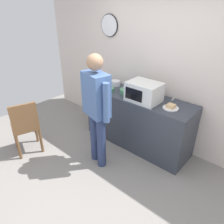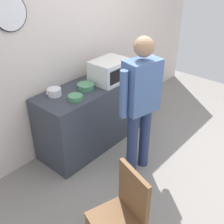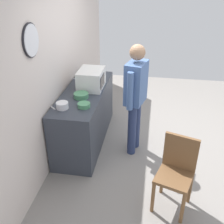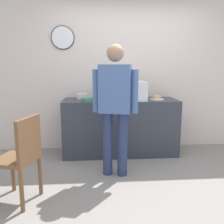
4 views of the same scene
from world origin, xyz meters
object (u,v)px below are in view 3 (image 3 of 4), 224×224
Objects in this scene: mixing_bowl at (84,105)px; wooden_chair at (176,170)px; cereal_bowl at (81,95)px; person_standing at (136,93)px; salad_bowl at (62,105)px; spoon_utensil at (52,107)px; sandwich_plate at (95,76)px; fork_utensil at (75,79)px; microwave at (91,79)px.

wooden_chair is (-0.67, -1.28, -0.42)m from mixing_bowl.
person_standing is at bearing -83.54° from cereal_bowl.
salad_bowl is 0.76× the size of cereal_bowl.
cereal_bowl is at bearing -39.68° from spoon_utensil.
person_standing is (0.38, -0.68, 0.07)m from mixing_bowl.
sandwich_plate reaches higher than wooden_chair.
wooden_chair is (-1.67, -1.70, -0.39)m from fork_utensil.
sandwich_plate is at bearing 45.66° from person_standing.
cereal_bowl is (0.38, -0.16, -0.01)m from salad_bowl.
person_standing reaches higher than wooden_chair.
sandwich_plate reaches higher than fork_utensil.
salad_bowl is 1.72m from wooden_chair.
sandwich_plate is (0.45, 0.04, -0.13)m from microwave.
salad_bowl is at bearing -89.58° from spoon_utensil.
spoon_utensil is 0.18× the size of wooden_chair.
fork_utensil is (1.01, 0.43, -0.03)m from mixing_bowl.
mixing_bowl is (-0.68, -0.05, -0.12)m from microwave.
cereal_bowl reaches higher than mixing_bowl.
salad_bowl reaches higher than spoon_utensil.
cereal_bowl is 1.74m from wooden_chair.
mixing_bowl is 1.04× the size of fork_utensil.
person_standing reaches higher than microwave.
microwave is 2.27× the size of cereal_bowl.
cereal_bowl is at bearing 96.46° from person_standing.
sandwich_plate is at bearing 37.07° from wooden_chair.
spoon_utensil is (-0.00, 0.15, -0.04)m from salad_bowl.
microwave is at bearing 67.61° from person_standing.
fork_utensil is 1.00× the size of spoon_utensil.
microwave is 0.87m from spoon_utensil.
fork_utensil is at bearing 23.41° from cereal_bowl.
cereal_bowl reaches higher than wooden_chair.
mixing_bowl reaches higher than fork_utensil.
sandwich_plate is at bearing -69.84° from fork_utensil.
microwave is 0.41m from cereal_bowl.
fork_utensil and spoon_utensil have the same top height.
salad_bowl is 1.07m from person_standing.
wooden_chair is at bearing -150.58° from person_standing.
wooden_chair is (-1.35, -1.32, -0.54)m from microwave.
spoon_utensil is at bearing 101.45° from mixing_bowl.
spoon_utensil is at bearing 71.23° from wooden_chair.
fork_utensil is at bearing 23.02° from mixing_bowl.
mixing_bowl is 1.50m from wooden_chair.
microwave reaches higher than mixing_bowl.
cereal_bowl is 1.25× the size of mixing_bowl.
mixing_bowl is (-0.29, -0.12, -0.01)m from cereal_bowl.
wooden_chair is at bearing -124.52° from cereal_bowl.
mixing_bowl is 0.44m from spoon_utensil.
person_standing reaches higher than mixing_bowl.
wooden_chair reaches higher than fork_utensil.
mixing_bowl is at bearing 119.14° from person_standing.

